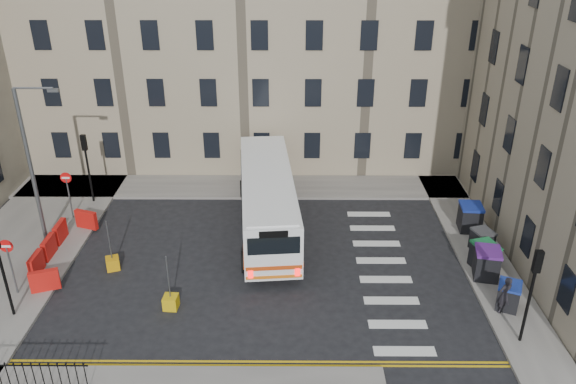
{
  "coord_description": "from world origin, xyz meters",
  "views": [
    {
      "loc": [
        -0.41,
        -22.81,
        15.02
      ],
      "look_at": [
        -0.55,
        1.89,
        3.0
      ],
      "focal_mm": 35.0,
      "sensor_mm": 36.0,
      "label": 1
    }
  ],
  "objects_px": {
    "pedestrian": "(505,295)",
    "bus": "(267,198)",
    "wheelie_bin_d": "(482,240)",
    "bollard_chevron": "(171,302)",
    "wheelie_bin_a": "(508,295)",
    "bollard_yellow": "(113,263)",
    "wheelie_bin_c": "(484,256)",
    "wheelie_bin_b": "(487,263)",
    "streetlamp": "(30,165)",
    "wheelie_bin_e": "(470,217)"
  },
  "relations": [
    {
      "from": "pedestrian",
      "to": "bollard_chevron",
      "type": "xyz_separation_m",
      "value": [
        -14.0,
        0.39,
        -0.71
      ]
    },
    {
      "from": "wheelie_bin_a",
      "to": "wheelie_bin_c",
      "type": "distance_m",
      "value": 2.97
    },
    {
      "from": "wheelie_bin_d",
      "to": "bollard_chevron",
      "type": "height_order",
      "value": "wheelie_bin_d"
    },
    {
      "from": "wheelie_bin_e",
      "to": "streetlamp",
      "type": "bearing_deg",
      "value": -172.12
    },
    {
      "from": "wheelie_bin_a",
      "to": "bollard_chevron",
      "type": "bearing_deg",
      "value": -156.78
    },
    {
      "from": "wheelie_bin_c",
      "to": "wheelie_bin_e",
      "type": "bearing_deg",
      "value": 67.7
    },
    {
      "from": "bus",
      "to": "pedestrian",
      "type": "height_order",
      "value": "bus"
    },
    {
      "from": "wheelie_bin_b",
      "to": "bollard_yellow",
      "type": "xyz_separation_m",
      "value": [
        -17.44,
        0.74,
        -0.56
      ]
    },
    {
      "from": "streetlamp",
      "to": "wheelie_bin_c",
      "type": "relative_size",
      "value": 5.73
    },
    {
      "from": "wheelie_bin_b",
      "to": "pedestrian",
      "type": "relative_size",
      "value": 0.86
    },
    {
      "from": "wheelie_bin_b",
      "to": "bollard_yellow",
      "type": "height_order",
      "value": "wheelie_bin_b"
    },
    {
      "from": "wheelie_bin_c",
      "to": "streetlamp",
      "type": "bearing_deg",
      "value": 157.15
    },
    {
      "from": "wheelie_bin_b",
      "to": "wheelie_bin_a",
      "type": "bearing_deg",
      "value": -72.73
    },
    {
      "from": "pedestrian",
      "to": "bus",
      "type": "bearing_deg",
      "value": -55.61
    },
    {
      "from": "wheelie_bin_a",
      "to": "bollard_chevron",
      "type": "relative_size",
      "value": 2.2
    },
    {
      "from": "streetlamp",
      "to": "wheelie_bin_e",
      "type": "height_order",
      "value": "streetlamp"
    },
    {
      "from": "wheelie_bin_d",
      "to": "bollard_chevron",
      "type": "relative_size",
      "value": 2.08
    },
    {
      "from": "streetlamp",
      "to": "wheelie_bin_b",
      "type": "height_order",
      "value": "streetlamp"
    },
    {
      "from": "wheelie_bin_b",
      "to": "wheelie_bin_d",
      "type": "relative_size",
      "value": 1.18
    },
    {
      "from": "wheelie_bin_a",
      "to": "wheelie_bin_c",
      "type": "relative_size",
      "value": 0.93
    },
    {
      "from": "wheelie_bin_b",
      "to": "wheelie_bin_d",
      "type": "distance_m",
      "value": 2.33
    },
    {
      "from": "streetlamp",
      "to": "bus",
      "type": "relative_size",
      "value": 0.69
    },
    {
      "from": "bollard_yellow",
      "to": "bollard_chevron",
      "type": "xyz_separation_m",
      "value": [
        3.35,
        -2.98,
        0.0
      ]
    },
    {
      "from": "wheelie_bin_c",
      "to": "bollard_yellow",
      "type": "bearing_deg",
      "value": 163.36
    },
    {
      "from": "wheelie_bin_c",
      "to": "bollard_chevron",
      "type": "xyz_separation_m",
      "value": [
        -14.21,
        -2.94,
        -0.51
      ]
    },
    {
      "from": "bollard_yellow",
      "to": "bollard_chevron",
      "type": "height_order",
      "value": "same"
    },
    {
      "from": "wheelie_bin_c",
      "to": "wheelie_bin_e",
      "type": "distance_m",
      "value": 3.72
    },
    {
      "from": "wheelie_bin_c",
      "to": "bus",
      "type": "bearing_deg",
      "value": 142.05
    },
    {
      "from": "wheelie_bin_c",
      "to": "wheelie_bin_d",
      "type": "height_order",
      "value": "wheelie_bin_c"
    },
    {
      "from": "wheelie_bin_e",
      "to": "bollard_chevron",
      "type": "relative_size",
      "value": 2.38
    },
    {
      "from": "streetlamp",
      "to": "wheelie_bin_a",
      "type": "xyz_separation_m",
      "value": [
        21.79,
        -5.39,
        -3.6
      ]
    },
    {
      "from": "bus",
      "to": "bollard_yellow",
      "type": "bearing_deg",
      "value": -156.0
    },
    {
      "from": "wheelie_bin_b",
      "to": "wheelie_bin_e",
      "type": "relative_size",
      "value": 1.03
    },
    {
      "from": "bus",
      "to": "wheelie_bin_b",
      "type": "bearing_deg",
      "value": -30.05
    },
    {
      "from": "bus",
      "to": "wheelie_bin_a",
      "type": "xyz_separation_m",
      "value": [
        10.45,
        -7.03,
        -1.08
      ]
    },
    {
      "from": "pedestrian",
      "to": "wheelie_bin_b",
      "type": "bearing_deg",
      "value": -111.4
    },
    {
      "from": "bus",
      "to": "wheelie_bin_a",
      "type": "relative_size",
      "value": 8.87
    },
    {
      "from": "wheelie_bin_a",
      "to": "wheelie_bin_c",
      "type": "height_order",
      "value": "wheelie_bin_c"
    },
    {
      "from": "wheelie_bin_a",
      "to": "bollard_yellow",
      "type": "xyz_separation_m",
      "value": [
        -17.67,
        3.02,
        -0.43
      ]
    },
    {
      "from": "wheelie_bin_e",
      "to": "pedestrian",
      "type": "xyz_separation_m",
      "value": [
        -0.58,
        -7.02,
        0.14
      ]
    },
    {
      "from": "wheelie_bin_c",
      "to": "wheelie_bin_e",
      "type": "xyz_separation_m",
      "value": [
        0.38,
        3.7,
        0.06
      ]
    },
    {
      "from": "streetlamp",
      "to": "bollard_chevron",
      "type": "distance_m",
      "value": 10.04
    },
    {
      "from": "streetlamp",
      "to": "wheelie_bin_e",
      "type": "bearing_deg",
      "value": 3.33
    },
    {
      "from": "wheelie_bin_b",
      "to": "bus",
      "type": "bearing_deg",
      "value": 166.52
    },
    {
      "from": "wheelie_bin_a",
      "to": "wheelie_bin_b",
      "type": "height_order",
      "value": "wheelie_bin_b"
    },
    {
      "from": "wheelie_bin_a",
      "to": "bollard_chevron",
      "type": "xyz_separation_m",
      "value": [
        -14.32,
        0.03,
        -0.43
      ]
    },
    {
      "from": "bus",
      "to": "wheelie_bin_b",
      "type": "xyz_separation_m",
      "value": [
        10.22,
        -4.76,
        -0.95
      ]
    },
    {
      "from": "streetlamp",
      "to": "bus",
      "type": "distance_m",
      "value": 11.74
    },
    {
      "from": "bollard_chevron",
      "to": "wheelie_bin_a",
      "type": "bearing_deg",
      "value": -0.13
    },
    {
      "from": "wheelie_bin_c",
      "to": "wheelie_bin_d",
      "type": "relative_size",
      "value": 1.14
    }
  ]
}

